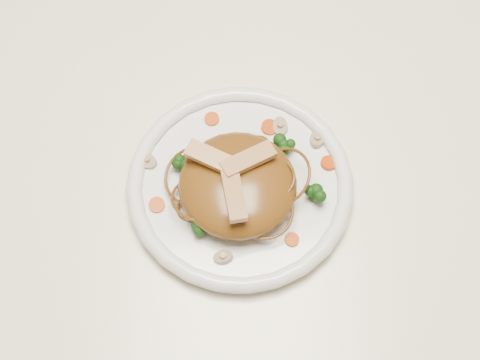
{
  "coord_description": "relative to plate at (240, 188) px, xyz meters",
  "views": [
    {
      "loc": [
        -0.04,
        -0.46,
        1.57
      ],
      "look_at": [
        -0.01,
        -0.07,
        0.78
      ],
      "focal_mm": 53.52,
      "sensor_mm": 36.0,
      "label": 1
    }
  ],
  "objects": [
    {
      "name": "noodle_mound",
      "position": [
        -0.0,
        -0.01,
        0.03
      ],
      "size": [
        0.18,
        0.18,
        0.05
      ],
      "primitive_type": "ellipsoid",
      "rotation": [
        0.0,
        0.0,
        -0.32
      ],
      "color": "#583B10",
      "rests_on": "plate"
    },
    {
      "name": "broccoli_3",
      "position": [
        0.09,
        -0.02,
        0.02
      ],
      "size": [
        0.03,
        0.03,
        0.03
      ],
      "primitive_type": null,
      "rotation": [
        0.0,
        0.0,
        -0.23
      ],
      "color": "#14440E",
      "rests_on": "plate"
    },
    {
      "name": "chicken_b",
      "position": [
        -0.03,
        0.01,
        0.07
      ],
      "size": [
        0.07,
        0.05,
        0.01
      ],
      "primitive_type": "cube",
      "rotation": [
        0.0,
        0.0,
        2.61
      ],
      "color": "tan",
      "rests_on": "noodle_mound"
    },
    {
      "name": "carrot_4",
      "position": [
        0.06,
        -0.08,
        0.01
      ],
      "size": [
        0.02,
        0.02,
        0.0
      ],
      "primitive_type": "cylinder",
      "rotation": [
        0.0,
        0.0,
        -0.02
      ],
      "color": "#C34407",
      "rests_on": "plate"
    },
    {
      "name": "carrot_2",
      "position": [
        0.11,
        0.02,
        0.01
      ],
      "size": [
        0.03,
        0.03,
        0.0
      ],
      "primitive_type": "cylinder",
      "rotation": [
        0.0,
        0.0,
        0.36
      ],
      "color": "#C34407",
      "rests_on": "plate"
    },
    {
      "name": "carrot_3",
      "position": [
        -0.03,
        0.1,
        0.01
      ],
      "size": [
        0.03,
        0.03,
        0.0
      ],
      "primitive_type": "cylinder",
      "rotation": [
        0.0,
        0.0,
        0.36
      ],
      "color": "#C34407",
      "rests_on": "plate"
    },
    {
      "name": "mushroom_2",
      "position": [
        -0.12,
        0.04,
        0.01
      ],
      "size": [
        0.04,
        0.04,
        0.01
      ],
      "primitive_type": "cylinder",
      "rotation": [
        0.0,
        0.0,
        -0.67
      ],
      "color": "#9D9176",
      "rests_on": "plate"
    },
    {
      "name": "broccoli_0",
      "position": [
        0.06,
        0.05,
        0.02
      ],
      "size": [
        0.03,
        0.03,
        0.03
      ],
      "primitive_type": null,
      "rotation": [
        0.0,
        0.0,
        -0.39
      ],
      "color": "#14440E",
      "rests_on": "plate"
    },
    {
      "name": "broccoli_2",
      "position": [
        -0.05,
        -0.06,
        0.02
      ],
      "size": [
        0.03,
        0.03,
        0.03
      ],
      "primitive_type": null,
      "rotation": [
        0.0,
        0.0,
        0.02
      ],
      "color": "#14440E",
      "rests_on": "plate"
    },
    {
      "name": "chicken_c",
      "position": [
        -0.01,
        -0.04,
        0.07
      ],
      "size": [
        0.03,
        0.07,
        0.01
      ],
      "primitive_type": "cube",
      "rotation": [
        0.0,
        0.0,
        4.82
      ],
      "color": "tan",
      "rests_on": "noodle_mound"
    },
    {
      "name": "ground",
      "position": [
        0.01,
        0.07,
        -0.76
      ],
      "size": [
        4.0,
        4.0,
        0.0
      ],
      "primitive_type": "plane",
      "color": "brown",
      "rests_on": "ground"
    },
    {
      "name": "mushroom_0",
      "position": [
        -0.03,
        -0.1,
        0.01
      ],
      "size": [
        0.03,
        0.03,
        0.01
      ],
      "primitive_type": "cylinder",
      "rotation": [
        0.0,
        0.0,
        0.13
      ],
      "color": "#9D9176",
      "rests_on": "plate"
    },
    {
      "name": "broccoli_1",
      "position": [
        -0.07,
        0.03,
        0.02
      ],
      "size": [
        0.03,
        0.03,
        0.03
      ],
      "primitive_type": null,
      "rotation": [
        0.0,
        0.0,
        0.04
      ],
      "color": "#14440E",
      "rests_on": "plate"
    },
    {
      "name": "carrot_1",
      "position": [
        -0.1,
        -0.02,
        0.01
      ],
      "size": [
        0.02,
        0.02,
        0.0
      ],
      "primitive_type": "cylinder",
      "rotation": [
        0.0,
        0.0,
        0.05
      ],
      "color": "#C34407",
      "rests_on": "plate"
    },
    {
      "name": "mushroom_3",
      "position": [
        0.06,
        0.08,
        0.01
      ],
      "size": [
        0.03,
        0.03,
        0.01
      ],
      "primitive_type": "cylinder",
      "rotation": [
        0.0,
        0.0,
        1.58
      ],
      "color": "#9D9176",
      "rests_on": "plate"
    },
    {
      "name": "carrot_0",
      "position": [
        0.04,
        0.08,
        0.01
      ],
      "size": [
        0.03,
        0.03,
        0.0
      ],
      "primitive_type": "cylinder",
      "rotation": [
        0.0,
        0.0,
        0.39
      ],
      "color": "#C34407",
      "rests_on": "plate"
    },
    {
      "name": "mushroom_1",
      "position": [
        0.1,
        0.06,
        0.01
      ],
      "size": [
        0.03,
        0.03,
        0.01
      ],
      "primitive_type": "cylinder",
      "rotation": [
        0.0,
        0.0,
        1.29
      ],
      "color": "#9D9176",
      "rests_on": "plate"
    },
    {
      "name": "chicken_a",
      "position": [
        0.01,
        0.01,
        0.07
      ],
      "size": [
        0.07,
        0.05,
        0.01
      ],
      "primitive_type": "cube",
      "rotation": [
        0.0,
        0.0,
        0.44
      ],
      "color": "tan",
      "rests_on": "noodle_mound"
    },
    {
      "name": "table",
      "position": [
        0.01,
        0.07,
        -0.11
      ],
      "size": [
        1.2,
        0.8,
        0.75
      ],
      "color": "white",
      "rests_on": "ground"
    },
    {
      "name": "plate",
      "position": [
        0.0,
        0.0,
        0.0
      ],
      "size": [
        0.31,
        0.31,
        0.02
      ],
      "primitive_type": "cylinder",
      "rotation": [
        0.0,
        0.0,
        -0.09
      ],
      "color": "white",
      "rests_on": "table"
    }
  ]
}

